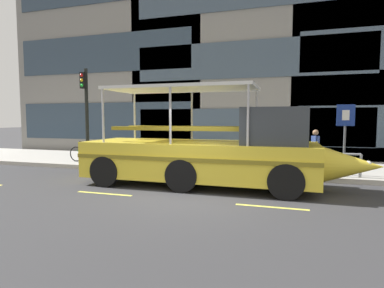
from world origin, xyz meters
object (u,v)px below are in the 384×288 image
pedestrian_near_bow (315,146)px  duck_tour_boat (215,153)px  parking_sign (345,127)px  leaned_bicycle (86,154)px  traffic_light_pole (86,106)px

pedestrian_near_bow → duck_tour_boat: bearing=-136.3°
parking_sign → pedestrian_near_bow: (-0.94, 0.68, -0.75)m
duck_tour_boat → pedestrian_near_bow: size_ratio=5.88×
parking_sign → duck_tour_boat: 4.92m
leaned_bicycle → pedestrian_near_bow: pedestrian_near_bow is taller
leaned_bicycle → traffic_light_pole: bearing=-40.3°
parking_sign → leaned_bicycle: 11.06m
pedestrian_near_bow → parking_sign: bearing=-36.1°
parking_sign → leaned_bicycle: size_ratio=1.45×
parking_sign → duck_tour_boat: duck_tour_boat is taller
leaned_bicycle → parking_sign: bearing=-0.7°
traffic_light_pole → duck_tour_boat: bearing=-20.0°
duck_tour_boat → pedestrian_near_bow: (3.27, 3.12, 0.06)m
traffic_light_pole → leaned_bicycle: size_ratio=2.45×
traffic_light_pole → leaned_bicycle: (-0.19, 0.16, -2.21)m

